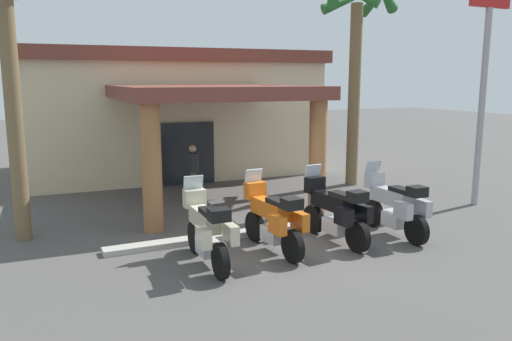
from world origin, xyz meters
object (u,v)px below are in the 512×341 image
object	(u,v)px
motorcycle_silver	(395,206)
motel_building	(168,111)
motorcycle_cream	(207,230)
palm_tree_roadside	(6,15)
motorcycle_black	(336,211)
pedestrian	(193,168)
palm_tree_near_portico	(356,42)
roadside_sign	(486,47)
motorcycle_orange	(273,219)

from	to	relation	value
motorcycle_silver	motel_building	bearing A→B (deg)	14.29
motorcycle_cream	palm_tree_roadside	bearing A→B (deg)	45.68
motorcycle_black	motorcycle_silver	distance (m)	1.51
motorcycle_silver	pedestrian	bearing A→B (deg)	30.00
palm_tree_near_portico	roadside_sign	size ratio (longest dim) A/B	1.04
motorcycle_silver	motorcycle_cream	bearing A→B (deg)	91.22
pedestrian	roadside_sign	distance (m)	8.85
motorcycle_cream	motorcycle_black	xyz separation A→B (m)	(3.00, 0.12, 0.00)
motorcycle_black	palm_tree_roadside	xyz separation A→B (m)	(-6.17, 3.16, 4.13)
motel_building	roadside_sign	xyz separation A→B (m)	(6.37, -9.07, 2.06)
motorcycle_black	palm_tree_near_portico	size ratio (longest dim) A/B	0.33
motorcycle_silver	roadside_sign	bearing A→B (deg)	-70.16
pedestrian	roadside_sign	world-z (taller)	roadside_sign
palm_tree_roadside	roadside_sign	xyz separation A→B (m)	(11.70, -1.99, -0.45)
motorcycle_cream	palm_tree_roadside	distance (m)	6.15
motel_building	pedestrian	xyz separation A→B (m)	(-0.64, -4.90, -1.39)
motorcycle_orange	palm_tree_near_portico	distance (m)	8.43
motorcycle_orange	motorcycle_silver	distance (m)	3.01
roadside_sign	pedestrian	bearing A→B (deg)	149.22
motorcycle_silver	pedestrian	xyz separation A→B (m)	(-2.97, 5.50, 0.22)
motorcycle_black	palm_tree_roadside	world-z (taller)	palm_tree_roadside
motel_building	motorcycle_black	bearing A→B (deg)	-82.61
palm_tree_near_portico	motorcycle_cream	bearing A→B (deg)	-144.00
motorcycle_black	motorcycle_silver	size ratio (longest dim) A/B	1.00
pedestrian	roadside_sign	xyz separation A→B (m)	(7.00, -4.17, 3.46)
pedestrian	palm_tree_near_portico	distance (m)	6.69
motorcycle_silver	palm_tree_near_portico	world-z (taller)	palm_tree_near_portico
motorcycle_black	pedestrian	bearing A→B (deg)	11.28
motel_building	motorcycle_orange	bearing A→B (deg)	-91.00
roadside_sign	palm_tree_roadside	bearing A→B (deg)	170.37
motel_building	motorcycle_orange	distance (m)	10.35
motorcycle_cream	roadside_sign	world-z (taller)	roadside_sign
motorcycle_cream	palm_tree_roadside	size ratio (longest dim) A/B	0.34
motorcycle_black	roadside_sign	size ratio (longest dim) A/B	0.34
motel_building	roadside_sign	world-z (taller)	roadside_sign
motorcycle_cream	palm_tree_roadside	world-z (taller)	palm_tree_roadside
motel_building	palm_tree_roadside	size ratio (longest dim) A/B	1.86
motorcycle_silver	palm_tree_roadside	xyz separation A→B (m)	(-7.67, 3.31, 4.13)
motorcycle_orange	motel_building	bearing A→B (deg)	-7.12
motorcycle_cream	motorcycle_silver	size ratio (longest dim) A/B	1.00
motorcycle_silver	palm_tree_roadside	distance (m)	9.32
motorcycle_cream	palm_tree_near_portico	world-z (taller)	palm_tree_near_portico
motorcycle_cream	palm_tree_near_portico	size ratio (longest dim) A/B	0.33
motorcycle_black	roadside_sign	world-z (taller)	roadside_sign
palm_tree_roadside	roadside_sign	distance (m)	11.88
motorcycle_orange	palm_tree_near_portico	size ratio (longest dim) A/B	0.33
motel_building	motorcycle_silver	distance (m)	10.78
motorcycle_orange	motorcycle_black	distance (m)	1.50
motorcycle_black	palm_tree_near_portico	world-z (taller)	palm_tree_near_portico
pedestrian	palm_tree_roadside	xyz separation A→B (m)	(-4.70, -2.18, 3.91)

